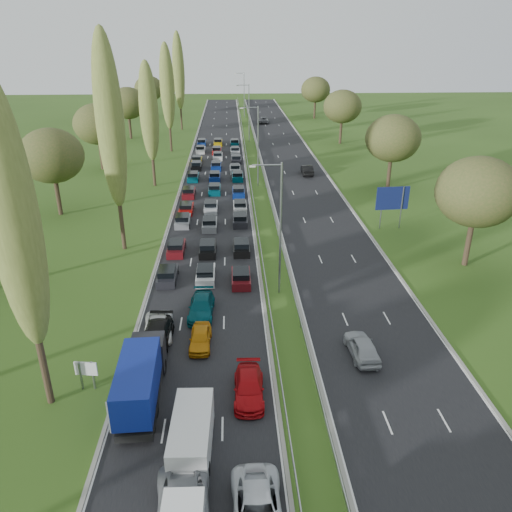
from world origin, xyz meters
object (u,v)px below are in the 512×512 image
object	(u,v)px
white_van_rear	(192,431)
direction_sign	(392,200)
near_car_3	(156,336)
info_sign	(86,371)
blue_lorry	(141,379)
near_car_2	(158,328)

from	to	relation	value
white_van_rear	direction_sign	world-z (taller)	direction_sign
near_car_3	info_sign	distance (m)	6.23
blue_lorry	info_sign	bearing A→B (deg)	156.75
blue_lorry	info_sign	distance (m)	4.11
white_van_rear	info_sign	distance (m)	9.10
near_car_2	near_car_3	bearing A→B (deg)	-92.28
blue_lorry	near_car_3	bearing A→B (deg)	87.65
near_car_3	direction_sign	size ratio (longest dim) A/B	1.02
white_van_rear	direction_sign	xyz separation A→B (m)	(21.56, 34.01, 2.44)
near_car_3	direction_sign	world-z (taller)	direction_sign
direction_sign	near_car_2	bearing A→B (deg)	-138.29
near_car_3	white_van_rear	xyz separation A→B (m)	(3.37, -10.36, 0.34)
near_car_2	white_van_rear	size ratio (longest dim) A/B	0.86
near_car_2	blue_lorry	distance (m)	7.81
blue_lorry	direction_sign	world-z (taller)	direction_sign
near_car_3	white_van_rear	world-z (taller)	white_van_rear
near_car_3	direction_sign	distance (m)	34.48
blue_lorry	white_van_rear	distance (m)	5.32
near_car_2	blue_lorry	xyz separation A→B (m)	(-0.01, -7.73, 1.13)
near_car_3	info_sign	world-z (taller)	info_sign
blue_lorry	near_car_2	bearing A→B (deg)	88.05
blue_lorry	direction_sign	xyz separation A→B (m)	(24.99, 29.99, 1.76)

